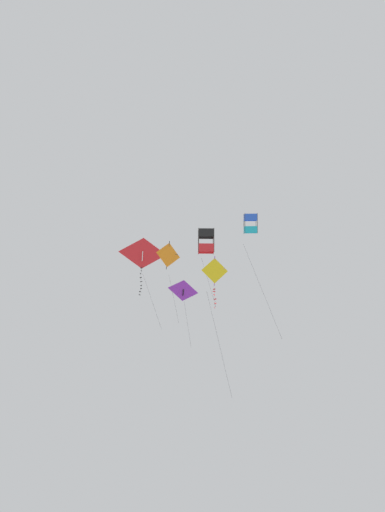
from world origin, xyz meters
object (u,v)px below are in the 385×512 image
Objects in this scene: kite_diamond_far_centre at (215,272)px; kite_delta_mid_left at (183,291)px; kite_delta_near_left at (143,254)px; kite_box_highest at (251,224)px; kite_box_near_right at (206,241)px; kite_diamond_upper_right at (168,255)px.

kite_delta_mid_left reaches higher than kite_diamond_far_centre.
kite_delta_near_left reaches higher than kite_delta_mid_left.
kite_diamond_far_centre is 10.24m from kite_delta_near_left.
kite_delta_mid_left is 0.61× the size of kite_box_highest.
kite_diamond_far_centre is 11.22m from kite_box_near_right.
kite_delta_mid_left is 9.53m from kite_box_highest.
kite_box_near_right is at bearing 108.62° from kite_box_highest.
kite_box_highest reaches higher than kite_diamond_upper_right.
kite_delta_near_left is 0.82× the size of kite_box_highest.
kite_delta_mid_left is 0.77× the size of kite_box_near_right.
kite_box_near_right is (-6.77, 1.69, 4.48)m from kite_diamond_upper_right.
kite_diamond_far_centre is at bearing -100.30° from kite_delta_mid_left.
kite_diamond_upper_right is at bearing -123.93° from kite_delta_mid_left.
kite_box_highest is at bearing -85.13° from kite_delta_mid_left.
kite_diamond_far_centre is at bearing -174.57° from kite_box_highest.
kite_box_near_right reaches higher than kite_box_highest.
kite_diamond_upper_right is 5.99m from kite_delta_mid_left.
kite_box_near_right is 9.64m from kite_box_highest.
kite_diamond_upper_right is at bearing -115.03° from kite_box_near_right.
kite_box_near_right is 5.80m from kite_delta_near_left.
kite_diamond_upper_right is 0.70× the size of kite_box_highest.
kite_box_highest is (7.22, 6.05, 1.46)m from kite_delta_mid_left.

